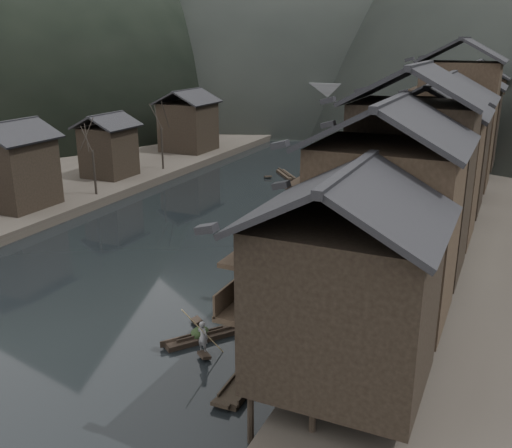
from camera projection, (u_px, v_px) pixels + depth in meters
The scene contains 12 objects.
water at pixel (129, 291), 39.23m from camera, with size 300.00×300.00×0.00m, color black.
left_bank at pixel (101, 147), 87.49m from camera, with size 40.00×200.00×1.20m, color #2D2823.
stilt_houses at pixel (442, 136), 46.56m from camera, with size 9.00×67.60×16.88m.
left_houses at pixel (85, 142), 62.98m from camera, with size 8.10×53.20×8.73m.
bare_trees at pixel (60, 151), 54.96m from camera, with size 3.64×42.38×7.27m.
moored_sampans at pixel (386, 208), 57.52m from camera, with size 3.44×73.85×0.47m.
midriver_boats at pixel (305, 169), 74.89m from camera, with size 6.17×13.14×0.45m.
stone_bridge at pixel (378, 107), 99.76m from camera, with size 40.00×6.00×9.00m.
hero_sampan at pixel (200, 337), 32.81m from camera, with size 3.32×4.15×0.43m.
cargo_heap at pixel (200, 327), 32.84m from camera, with size 1.01×1.32×0.60m, color black.
boatman at pixel (203, 333), 30.96m from camera, with size 0.67×0.44×1.84m, color slate.
bamboo_pole at pixel (205, 289), 30.05m from camera, with size 0.06×0.06×4.31m, color #8C7A51.
Camera 1 is at (22.97, -28.86, 16.62)m, focal length 40.00 mm.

